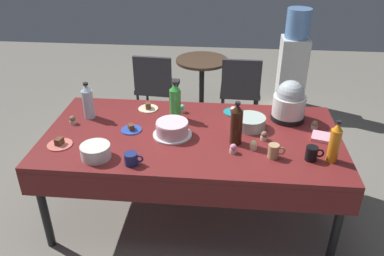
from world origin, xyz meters
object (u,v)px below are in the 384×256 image
object	(u,v)px
soda_bottle_orange_juice	(335,143)
dessert_plate_cream	(148,108)
cupcake_lemon	(182,109)
cupcake_cocoa	(73,120)
potluck_table	(192,141)
soda_bottle_water	(88,102)
coffee_mug_tan	(274,151)
cupcake_berry	(254,145)
cupcake_vanilla	(315,125)
cupcake_mint	(233,149)
coffee_mug_navy	(131,159)
ceramic_snack_bowl	(96,151)
frosted_layer_cake	(172,129)
dessert_plate_teal	(233,111)
round_cafe_table	(202,77)
slow_cooker	(289,102)
soda_bottle_lime_soda	(175,102)
maroon_chair_left	(156,84)
soda_bottle_cola	(236,124)
glass_salad_bowl	(250,122)
cupcake_rose	(264,136)
dessert_plate_cobalt	(131,129)
dessert_plate_coral	(60,143)
maroon_chair_right	(240,87)
water_cooler	(293,63)

from	to	relation	value
soda_bottle_orange_juice	dessert_plate_cream	bearing A→B (deg)	154.63
cupcake_lemon	cupcake_cocoa	bearing A→B (deg)	-161.31
potluck_table	soda_bottle_water	bearing A→B (deg)	167.15
soda_bottle_water	coffee_mug_tan	bearing A→B (deg)	-17.78
cupcake_berry	cupcake_vanilla	bearing A→B (deg)	35.23
cupcake_mint	coffee_mug_navy	world-z (taller)	coffee_mug_navy
cupcake_lemon	ceramic_snack_bowl	bearing A→B (deg)	-124.42
frosted_layer_cake	cupcake_berry	distance (m)	0.60
dessert_plate_teal	soda_bottle_water	bearing A→B (deg)	-170.71
soda_bottle_orange_juice	soda_bottle_water	bearing A→B (deg)	165.71
potluck_table	round_cafe_table	xyz separation A→B (m)	(-0.05, 1.76, -0.19)
slow_cooker	round_cafe_table	bearing A→B (deg)	118.43
cupcake_mint	soda_bottle_lime_soda	size ratio (longest dim) A/B	0.21
soda_bottle_lime_soda	cupcake_cocoa	bearing A→B (deg)	-167.87
coffee_mug_navy	maroon_chair_left	world-z (taller)	maroon_chair_left
cupcake_cocoa	soda_bottle_cola	xyz separation A→B (m)	(1.26, -0.17, 0.12)
soda_bottle_water	soda_bottle_orange_juice	xyz separation A→B (m)	(1.80, -0.46, 0.00)
frosted_layer_cake	cupcake_mint	bearing A→B (deg)	-23.54
glass_salad_bowl	ceramic_snack_bowl	xyz separation A→B (m)	(-1.04, -0.51, 0.00)
dessert_plate_cream	cupcake_lemon	size ratio (longest dim) A/B	2.46
ceramic_snack_bowl	soda_bottle_water	size ratio (longest dim) A/B	0.68
ceramic_snack_bowl	dessert_plate_cream	bearing A→B (deg)	74.64
dessert_plate_teal	coffee_mug_navy	xyz separation A→B (m)	(-0.66, -0.81, 0.03)
dessert_plate_teal	cupcake_vanilla	xyz separation A→B (m)	(0.62, -0.22, 0.02)
cupcake_cocoa	cupcake_rose	bearing A→B (deg)	-4.12
dessert_plate_cobalt	coffee_mug_tan	bearing A→B (deg)	-14.77
dessert_plate_cobalt	cupcake_lemon	bearing A→B (deg)	44.23
glass_salad_bowl	soda_bottle_orange_juice	bearing A→B (deg)	-37.55
potluck_table	coffee_mug_tan	bearing A→B (deg)	-24.53
frosted_layer_cake	dessert_plate_cobalt	size ratio (longest dim) A/B	1.84
dessert_plate_coral	cupcake_berry	xyz separation A→B (m)	(1.37, 0.08, 0.02)
ceramic_snack_bowl	coffee_mug_navy	xyz separation A→B (m)	(0.26, -0.06, -0.01)
coffee_mug_navy	soda_bottle_lime_soda	bearing A→B (deg)	73.30
ceramic_snack_bowl	maroon_chair_right	distance (m)	2.18
cupcake_vanilla	coffee_mug_navy	bearing A→B (deg)	-154.96
dessert_plate_teal	cupcake_lemon	world-z (taller)	cupcake_lemon
ceramic_snack_bowl	cupcake_cocoa	bearing A→B (deg)	126.21
glass_salad_bowl	maroon_chair_left	world-z (taller)	maroon_chair_left
frosted_layer_cake	soda_bottle_orange_juice	xyz separation A→B (m)	(1.10, -0.23, 0.09)
coffee_mug_navy	cupcake_vanilla	bearing A→B (deg)	25.04
slow_cooker	maroon_chair_left	bearing A→B (deg)	136.47
coffee_mug_tan	cupcake_lemon	bearing A→B (deg)	138.38
soda_bottle_cola	frosted_layer_cake	bearing A→B (deg)	172.30
maroon_chair_left	cupcake_cocoa	bearing A→B (deg)	-104.79
soda_bottle_cola	water_cooler	size ratio (longest dim) A/B	0.26
cupcake_mint	dessert_plate_cobalt	bearing A→B (deg)	162.60
glass_salad_bowl	dessert_plate_cobalt	bearing A→B (deg)	-171.96
dessert_plate_coral	cupcake_mint	distance (m)	1.23
slow_cooker	glass_salad_bowl	world-z (taller)	slow_cooker
dessert_plate_teal	soda_bottle_orange_juice	world-z (taller)	soda_bottle_orange_juice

